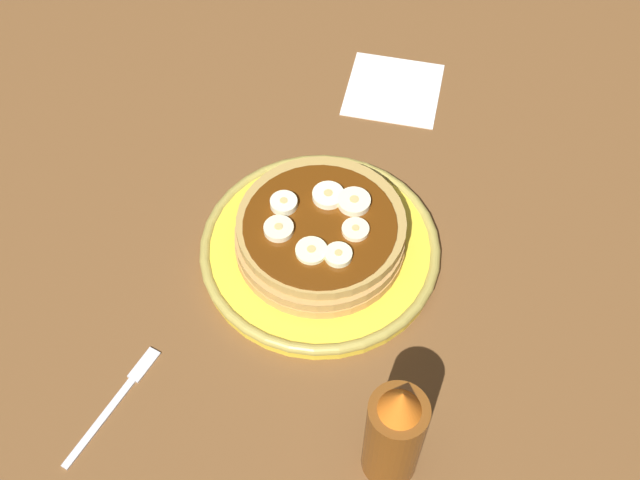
{
  "coord_description": "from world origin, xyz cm",
  "views": [
    {
      "loc": [
        10.75,
        -43.22,
        65.71
      ],
      "look_at": [
        0.0,
        0.0,
        2.55
      ],
      "focal_mm": 43.45,
      "sensor_mm": 36.0,
      "label": 1
    }
  ],
  "objects_px": {
    "banana_slice_4": "(338,255)",
    "banana_slice_1": "(355,230)",
    "napkin": "(393,89)",
    "syrup_bottle": "(394,434)",
    "banana_slice_0": "(325,195)",
    "fork": "(117,398)",
    "banana_slice_2": "(307,250)",
    "banana_slice_3": "(284,204)",
    "pancake_stack": "(320,232)",
    "plate": "(320,249)",
    "banana_slice_6": "(354,202)",
    "banana_slice_5": "(279,229)"
  },
  "relations": [
    {
      "from": "banana_slice_4",
      "to": "banana_slice_1",
      "type": "bearing_deg",
      "value": 74.39
    },
    {
      "from": "napkin",
      "to": "syrup_bottle",
      "type": "xyz_separation_m",
      "value": [
        0.08,
        -0.45,
        0.06
      ]
    },
    {
      "from": "banana_slice_0",
      "to": "banana_slice_1",
      "type": "bearing_deg",
      "value": -41.41
    },
    {
      "from": "banana_slice_0",
      "to": "syrup_bottle",
      "type": "relative_size",
      "value": 0.22
    },
    {
      "from": "banana_slice_1",
      "to": "fork",
      "type": "xyz_separation_m",
      "value": [
        -0.17,
        -0.2,
        -0.05
      ]
    },
    {
      "from": "banana_slice_2",
      "to": "syrup_bottle",
      "type": "distance_m",
      "value": 0.2
    },
    {
      "from": "banana_slice_3",
      "to": "syrup_bottle",
      "type": "xyz_separation_m",
      "value": [
        0.15,
        -0.21,
        0.01
      ]
    },
    {
      "from": "pancake_stack",
      "to": "napkin",
      "type": "relative_size",
      "value": 1.59
    },
    {
      "from": "banana_slice_0",
      "to": "banana_slice_3",
      "type": "bearing_deg",
      "value": -151.01
    },
    {
      "from": "pancake_stack",
      "to": "syrup_bottle",
      "type": "bearing_deg",
      "value": -60.93
    },
    {
      "from": "plate",
      "to": "banana_slice_6",
      "type": "height_order",
      "value": "banana_slice_6"
    },
    {
      "from": "banana_slice_2",
      "to": "syrup_bottle",
      "type": "relative_size",
      "value": 0.22
    },
    {
      "from": "plate",
      "to": "banana_slice_0",
      "type": "relative_size",
      "value": 7.68
    },
    {
      "from": "plate",
      "to": "syrup_bottle",
      "type": "xyz_separation_m",
      "value": [
        0.11,
        -0.2,
        0.05
      ]
    },
    {
      "from": "banana_slice_3",
      "to": "fork",
      "type": "xyz_separation_m",
      "value": [
        -0.1,
        -0.21,
        -0.05
      ]
    },
    {
      "from": "banana_slice_5",
      "to": "banana_slice_6",
      "type": "xyz_separation_m",
      "value": [
        0.06,
        0.05,
        0.0
      ]
    },
    {
      "from": "banana_slice_2",
      "to": "napkin",
      "type": "bearing_deg",
      "value": 83.52
    },
    {
      "from": "banana_slice_3",
      "to": "syrup_bottle",
      "type": "height_order",
      "value": "syrup_bottle"
    },
    {
      "from": "plate",
      "to": "syrup_bottle",
      "type": "relative_size",
      "value": 1.72
    },
    {
      "from": "banana_slice_1",
      "to": "banana_slice_4",
      "type": "xyz_separation_m",
      "value": [
        -0.01,
        -0.03,
        0.0
      ]
    },
    {
      "from": "pancake_stack",
      "to": "banana_slice_5",
      "type": "bearing_deg",
      "value": -149.88
    },
    {
      "from": "banana_slice_2",
      "to": "banana_slice_4",
      "type": "distance_m",
      "value": 0.03
    },
    {
      "from": "banana_slice_2",
      "to": "banana_slice_4",
      "type": "xyz_separation_m",
      "value": [
        0.03,
        0.0,
        0.0
      ]
    },
    {
      "from": "banana_slice_4",
      "to": "plate",
      "type": "bearing_deg",
      "value": 128.18
    },
    {
      "from": "banana_slice_3",
      "to": "banana_slice_5",
      "type": "xyz_separation_m",
      "value": [
        0.0,
        -0.03,
        -0.0
      ]
    },
    {
      "from": "fork",
      "to": "banana_slice_6",
      "type": "bearing_deg",
      "value": 54.23
    },
    {
      "from": "banana_slice_1",
      "to": "syrup_bottle",
      "type": "distance_m",
      "value": 0.21
    },
    {
      "from": "banana_slice_1",
      "to": "banana_slice_2",
      "type": "xyz_separation_m",
      "value": [
        -0.04,
        -0.03,
        -0.0
      ]
    },
    {
      "from": "banana_slice_4",
      "to": "syrup_bottle",
      "type": "relative_size",
      "value": 0.19
    },
    {
      "from": "plate",
      "to": "fork",
      "type": "height_order",
      "value": "plate"
    },
    {
      "from": "banana_slice_6",
      "to": "fork",
      "type": "distance_m",
      "value": 0.29
    },
    {
      "from": "banana_slice_3",
      "to": "fork",
      "type": "height_order",
      "value": "banana_slice_3"
    },
    {
      "from": "banana_slice_1",
      "to": "banana_slice_4",
      "type": "distance_m",
      "value": 0.03
    },
    {
      "from": "plate",
      "to": "banana_slice_2",
      "type": "distance_m",
      "value": 0.06
    },
    {
      "from": "plate",
      "to": "banana_slice_5",
      "type": "xyz_separation_m",
      "value": [
        -0.04,
        -0.02,
        0.04
      ]
    },
    {
      "from": "banana_slice_6",
      "to": "fork",
      "type": "xyz_separation_m",
      "value": [
        -0.17,
        -0.23,
        -0.05
      ]
    },
    {
      "from": "pancake_stack",
      "to": "banana_slice_6",
      "type": "xyz_separation_m",
      "value": [
        0.03,
        0.03,
        0.02
      ]
    },
    {
      "from": "banana_slice_4",
      "to": "banana_slice_0",
      "type": "bearing_deg",
      "value": 113.73
    },
    {
      "from": "pancake_stack",
      "to": "banana_slice_5",
      "type": "xyz_separation_m",
      "value": [
        -0.04,
        -0.02,
        0.02
      ]
    },
    {
      "from": "syrup_bottle",
      "to": "banana_slice_1",
      "type": "bearing_deg",
      "value": 110.89
    },
    {
      "from": "banana_slice_0",
      "to": "napkin",
      "type": "distance_m",
      "value": 0.23
    },
    {
      "from": "fork",
      "to": "banana_slice_0",
      "type": "bearing_deg",
      "value": 59.62
    },
    {
      "from": "banana_slice_2",
      "to": "banana_slice_6",
      "type": "relative_size",
      "value": 0.93
    },
    {
      "from": "banana_slice_3",
      "to": "napkin",
      "type": "bearing_deg",
      "value": 74.19
    },
    {
      "from": "pancake_stack",
      "to": "banana_slice_3",
      "type": "relative_size",
      "value": 6.44
    },
    {
      "from": "fork",
      "to": "banana_slice_3",
      "type": "bearing_deg",
      "value": 64.86
    },
    {
      "from": "pancake_stack",
      "to": "banana_slice_0",
      "type": "xyz_separation_m",
      "value": [
        -0.0,
        0.03,
        0.02
      ]
    },
    {
      "from": "banana_slice_5",
      "to": "syrup_bottle",
      "type": "relative_size",
      "value": 0.21
    },
    {
      "from": "banana_slice_1",
      "to": "syrup_bottle",
      "type": "relative_size",
      "value": 0.19
    },
    {
      "from": "fork",
      "to": "napkin",
      "type": "bearing_deg",
      "value": 69.67
    }
  ]
}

